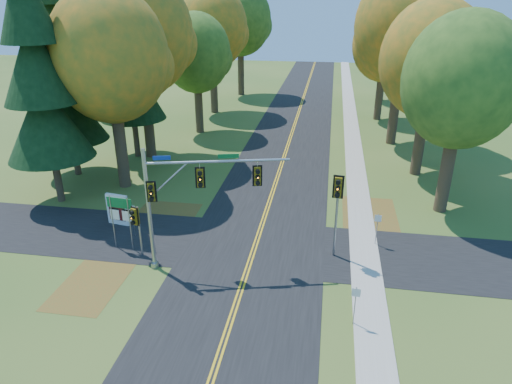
% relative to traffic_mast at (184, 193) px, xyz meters
% --- Properties ---
extents(ground, '(160.00, 160.00, 0.00)m').
position_rel_traffic_mast_xyz_m(ground, '(3.17, 0.64, -4.26)').
color(ground, '#30531D').
rests_on(ground, ground).
extents(road_main, '(8.00, 160.00, 0.02)m').
position_rel_traffic_mast_xyz_m(road_main, '(3.17, 0.64, -4.25)').
color(road_main, black).
rests_on(road_main, ground).
extents(road_cross, '(60.00, 6.00, 0.02)m').
position_rel_traffic_mast_xyz_m(road_cross, '(3.17, 2.64, -4.25)').
color(road_cross, black).
rests_on(road_cross, ground).
extents(centerline_left, '(0.10, 160.00, 0.01)m').
position_rel_traffic_mast_xyz_m(centerline_left, '(3.07, 0.64, -4.24)').
color(centerline_left, gold).
rests_on(centerline_left, road_main).
extents(centerline_right, '(0.10, 160.00, 0.01)m').
position_rel_traffic_mast_xyz_m(centerline_right, '(3.27, 0.64, -4.24)').
color(centerline_right, gold).
rests_on(centerline_right, road_main).
extents(sidewalk_east, '(1.60, 160.00, 0.06)m').
position_rel_traffic_mast_xyz_m(sidewalk_east, '(9.37, 0.64, -4.23)').
color(sidewalk_east, '#9E998E').
rests_on(sidewalk_east, ground).
extents(leaf_patch_w_near, '(4.00, 6.00, 0.00)m').
position_rel_traffic_mast_xyz_m(leaf_patch_w_near, '(-3.33, 4.64, -4.26)').
color(leaf_patch_w_near, brown).
rests_on(leaf_patch_w_near, ground).
extents(leaf_patch_e, '(3.50, 8.00, 0.00)m').
position_rel_traffic_mast_xyz_m(leaf_patch_e, '(9.97, 6.64, -4.26)').
color(leaf_patch_e, brown).
rests_on(leaf_patch_e, ground).
extents(leaf_patch_w_far, '(3.00, 5.00, 0.00)m').
position_rel_traffic_mast_xyz_m(leaf_patch_w_far, '(-4.33, -2.36, -4.26)').
color(leaf_patch_w_far, brown).
rests_on(leaf_patch_w_far, ground).
extents(tree_w_a, '(8.00, 8.00, 14.15)m').
position_rel_traffic_mast_xyz_m(tree_w_a, '(-7.96, 10.02, 5.22)').
color(tree_w_a, '#38281C').
rests_on(tree_w_a, ground).
extents(tree_e_a, '(7.20, 7.20, 12.73)m').
position_rel_traffic_mast_xyz_m(tree_e_a, '(14.73, 9.41, 4.27)').
color(tree_e_a, '#38281C').
rests_on(tree_e_a, ground).
extents(tree_w_b, '(8.60, 8.60, 15.38)m').
position_rel_traffic_mast_xyz_m(tree_w_b, '(-8.55, 16.93, 6.10)').
color(tree_w_b, '#38281C').
rests_on(tree_w_b, ground).
extents(tree_e_b, '(7.60, 7.60, 13.33)m').
position_rel_traffic_mast_xyz_m(tree_e_b, '(14.14, 16.22, 4.63)').
color(tree_e_b, '#38281C').
rests_on(tree_e_b, ground).
extents(tree_w_c, '(6.80, 6.80, 11.91)m').
position_rel_traffic_mast_xyz_m(tree_w_c, '(-6.37, 25.11, 3.68)').
color(tree_w_c, '#38281C').
rests_on(tree_w_c, ground).
extents(tree_e_c, '(8.80, 8.80, 15.79)m').
position_rel_traffic_mast_xyz_m(tree_e_c, '(13.05, 24.33, 6.40)').
color(tree_e_c, '#38281C').
rests_on(tree_e_c, ground).
extents(tree_w_d, '(8.20, 8.20, 14.56)m').
position_rel_traffic_mast_xyz_m(tree_w_d, '(-6.96, 33.82, 5.52)').
color(tree_w_d, '#38281C').
rests_on(tree_w_d, ground).
extents(tree_e_d, '(7.00, 7.00, 12.32)m').
position_rel_traffic_mast_xyz_m(tree_e_d, '(12.43, 33.51, 3.97)').
color(tree_e_d, '#38281C').
rests_on(tree_e_d, ground).
extents(tree_w_e, '(8.40, 8.40, 14.97)m').
position_rel_traffic_mast_xyz_m(tree_w_e, '(-5.75, 44.73, 5.81)').
color(tree_w_e, '#38281C').
rests_on(tree_w_e, ground).
extents(tree_e_e, '(7.80, 7.80, 13.74)m').
position_rel_traffic_mast_xyz_m(tree_e_e, '(13.64, 44.22, 4.93)').
color(tree_e_e, '#38281C').
rests_on(tree_e_e, ground).
extents(pine_a, '(5.60, 5.60, 19.48)m').
position_rel_traffic_mast_xyz_m(pine_a, '(-11.33, 6.64, 4.92)').
color(pine_a, '#38281C').
rests_on(pine_a, ground).
extents(pine_b, '(5.60, 5.60, 17.31)m').
position_rel_traffic_mast_xyz_m(pine_b, '(-12.83, 11.64, 3.90)').
color(pine_b, '#38281C').
rests_on(pine_b, ground).
extents(pine_c, '(5.60, 5.60, 20.56)m').
position_rel_traffic_mast_xyz_m(pine_c, '(-9.83, 16.64, 5.43)').
color(pine_c, '#38281C').
rests_on(pine_c, ground).
extents(traffic_mast, '(7.11, 2.20, 6.63)m').
position_rel_traffic_mast_xyz_m(traffic_mast, '(0.00, 0.00, 0.00)').
color(traffic_mast, '#9B9EA4').
rests_on(traffic_mast, ground).
extents(east_signal_pole, '(0.57, 0.65, 4.89)m').
position_rel_traffic_mast_xyz_m(east_signal_pole, '(7.62, 2.13, -0.55)').
color(east_signal_pole, gray).
rests_on(east_signal_pole, ground).
extents(ped_signal_pole, '(0.46, 0.56, 3.06)m').
position_rel_traffic_mast_xyz_m(ped_signal_pole, '(-2.95, 0.46, -1.99)').
color(ped_signal_pole, '#92959A').
rests_on(ped_signal_pole, ground).
extents(route_sign_cluster, '(1.51, 0.23, 3.24)m').
position_rel_traffic_mast_xyz_m(route_sign_cluster, '(-4.16, 1.16, -1.98)').
color(route_sign_cluster, gray).
rests_on(route_sign_cluster, ground).
extents(info_kiosk, '(1.49, 0.44, 2.04)m').
position_rel_traffic_mast_xyz_m(info_kiosk, '(-5.75, 3.93, -3.25)').
color(info_kiosk, white).
rests_on(info_kiosk, ground).
extents(reg_sign_e_north, '(0.38, 0.06, 1.99)m').
position_rel_traffic_mast_xyz_m(reg_sign_e_north, '(10.03, 3.91, -2.90)').
color(reg_sign_e_north, gray).
rests_on(reg_sign_e_north, ground).
extents(reg_sign_e_south, '(0.38, 0.07, 1.96)m').
position_rel_traffic_mast_xyz_m(reg_sign_e_south, '(8.55, -3.37, -2.92)').
color(reg_sign_e_south, gray).
rests_on(reg_sign_e_south, ground).
extents(reg_sign_w, '(0.40, 0.07, 2.09)m').
position_rel_traffic_mast_xyz_m(reg_sign_w, '(-4.16, 2.63, -2.83)').
color(reg_sign_w, gray).
rests_on(reg_sign_w, ground).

